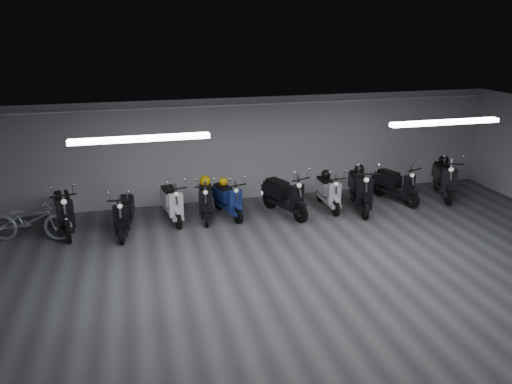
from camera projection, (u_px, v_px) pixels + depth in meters
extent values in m
cube|color=#3D3D40|center=(318.00, 285.00, 9.09)|extent=(14.00, 10.00, 0.01)
cube|color=gray|center=(325.00, 138.00, 8.17)|extent=(14.00, 10.00, 0.01)
cube|color=#A4A4A6|center=(253.00, 149.00, 13.21)|extent=(14.00, 0.01, 2.80)
cube|color=white|center=(140.00, 139.00, 8.41)|extent=(2.40, 0.18, 0.08)
cube|color=white|center=(445.00, 122.00, 9.80)|extent=(2.40, 0.18, 0.08)
cylinder|color=white|center=(254.00, 104.00, 12.73)|extent=(13.60, 0.05, 0.05)
imported|color=silver|center=(29.00, 215.00, 10.78)|extent=(1.96, 1.09, 1.20)
sphere|color=black|center=(326.00, 174.00, 12.78)|extent=(0.25, 0.25, 0.25)
sphere|color=black|center=(444.00, 160.00, 13.61)|extent=(0.27, 0.27, 0.27)
sphere|color=black|center=(359.00, 169.00, 12.71)|extent=(0.26, 0.26, 0.26)
sphere|color=#ECB40D|center=(223.00, 182.00, 12.25)|extent=(0.23, 0.23, 0.23)
sphere|color=gold|center=(205.00, 181.00, 12.14)|extent=(0.28, 0.28, 0.28)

